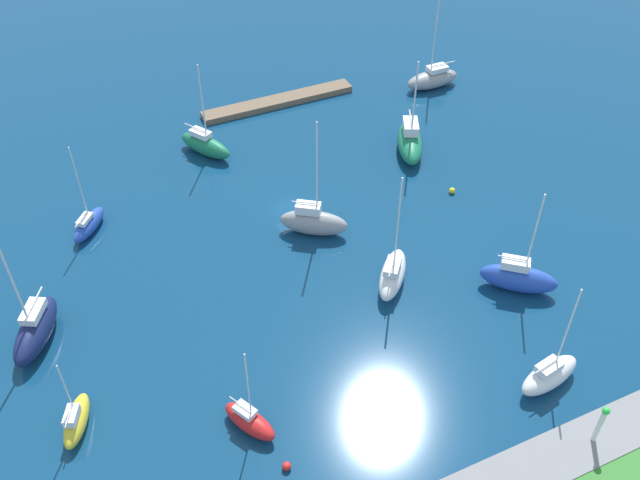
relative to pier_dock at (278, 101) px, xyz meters
name	(u,v)px	position (x,y,z in m)	size (l,w,h in m)	color
water	(291,209)	(6.54, 19.58, -0.36)	(160.00, 160.00, 0.00)	navy
pier_dock	(278,101)	(0.00, 0.00, 0.00)	(19.22, 2.27, 0.73)	brown
harbor_beacon	(601,422)	(-2.25, 53.86, 3.21)	(0.56, 0.56, 3.73)	silver
sailboat_gray_west_end	(313,221)	(5.97, 23.79, 1.09)	(6.62, 5.45, 12.66)	gray
sailboat_white_center_basin	(393,274)	(2.43, 33.12, 0.89)	(5.72, 6.22, 11.64)	white
sailboat_blue_lone_north	(518,277)	(-7.33, 38.29, 1.06)	(6.56, 5.94, 10.80)	#2347B2
sailboat_green_near_pier	(205,145)	(11.34, 6.56, 0.85)	(5.23, 6.83, 11.04)	#19724C
sailboat_yellow_outer_mooring	(76,420)	(30.84, 36.59, 0.60)	(3.29, 4.91, 7.01)	yellow
sailboat_navy_lone_south	(35,329)	(32.25, 26.74, 1.09)	(5.56, 7.53, 13.77)	#141E4C
sailboat_red_inner_mooring	(250,421)	(19.28, 41.90, 0.55)	(3.62, 4.92, 8.76)	red
sailboat_gray_east_end	(433,78)	(-19.32, 4.36, 0.86)	(7.04, 2.57, 12.72)	gray
sailboat_white_off_beacon	(549,375)	(-3.25, 47.85, 0.79)	(5.99, 2.95, 10.41)	white
sailboat_blue_by_breakwater	(89,224)	(25.70, 14.45, 0.54)	(4.50, 5.03, 9.66)	#2347B2
sailboat_green_far_south	(410,141)	(-9.45, 15.66, 1.03)	(5.76, 8.23, 11.29)	#19724C
mooring_buoy_yellow	(452,191)	(-9.73, 24.09, -0.04)	(0.64, 0.64, 0.64)	yellow
mooring_buoy_red	(287,466)	(18.11, 46.13, -0.04)	(0.65, 0.65, 0.65)	red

